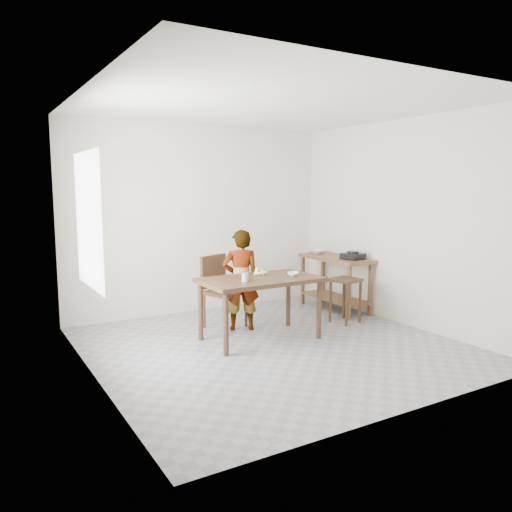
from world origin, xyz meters
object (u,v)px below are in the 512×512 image
dining_chair (225,292)px  prep_counter (335,283)px  child (241,280)px  stool (345,300)px  dining_table (260,309)px

dining_chair → prep_counter: bearing=-20.9°
prep_counter → child: 1.75m
prep_counter → child: (-1.72, -0.21, 0.25)m
child → dining_chair: 0.29m
dining_chair → stool: bearing=-43.7°
dining_chair → stool: 1.63m
dining_table → child: size_ratio=1.08×
prep_counter → stool: bearing=-118.3°
dining_chair → dining_table: bearing=-101.2°
prep_counter → dining_chair: size_ratio=1.28×
dining_table → prep_counter: bearing=22.1°
child → stool: size_ratio=2.14×
stool → dining_table: bearing=-177.2°
child → dining_chair: (-0.13, 0.20, -0.18)m
dining_table → stool: dining_table is taller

